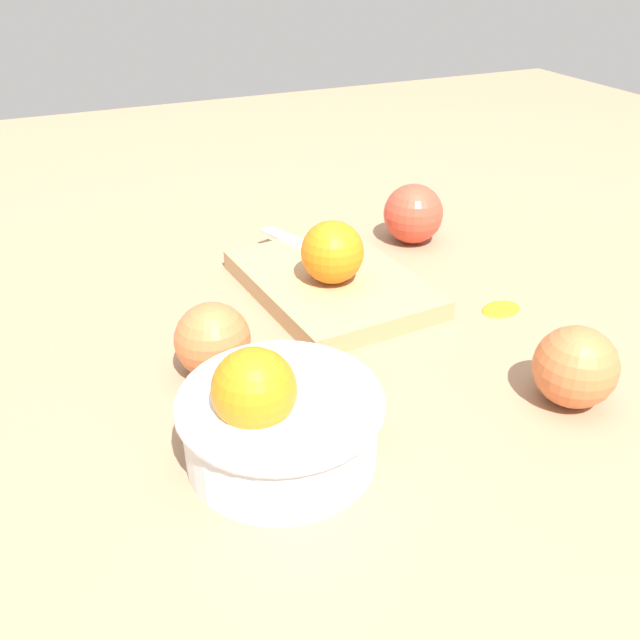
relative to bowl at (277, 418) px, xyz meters
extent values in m
plane|color=#997556|center=(0.12, -0.16, -0.04)|extent=(2.40, 2.40, 0.00)
cylinder|color=silver|center=(0.00, 0.00, -0.01)|extent=(0.16, 0.16, 0.06)
torus|color=silver|center=(0.00, 0.00, 0.02)|extent=(0.17, 0.17, 0.02)
sphere|color=orange|center=(0.00, 0.02, 0.03)|extent=(0.07, 0.07, 0.07)
cube|color=tan|center=(0.25, -0.17, -0.03)|extent=(0.27, 0.20, 0.02)
sphere|color=orange|center=(0.24, -0.16, 0.02)|extent=(0.07, 0.07, 0.07)
cube|color=silver|center=(0.36, -0.16, -0.02)|extent=(0.11, 0.05, 0.00)
cylinder|color=black|center=(0.29, -0.19, -0.01)|extent=(0.05, 0.03, 0.01)
sphere|color=#D6422D|center=(0.35, -0.34, 0.00)|extent=(0.08, 0.08, 0.08)
sphere|color=#CC6638|center=(-0.04, -0.28, 0.00)|extent=(0.08, 0.08, 0.08)
sphere|color=#CC6638|center=(0.14, 0.01, 0.00)|extent=(0.08, 0.08, 0.08)
ellipsoid|color=orange|center=(0.13, -0.33, -0.04)|extent=(0.05, 0.06, 0.01)
camera|label=1|loc=(-0.42, 0.15, 0.36)|focal=38.78mm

